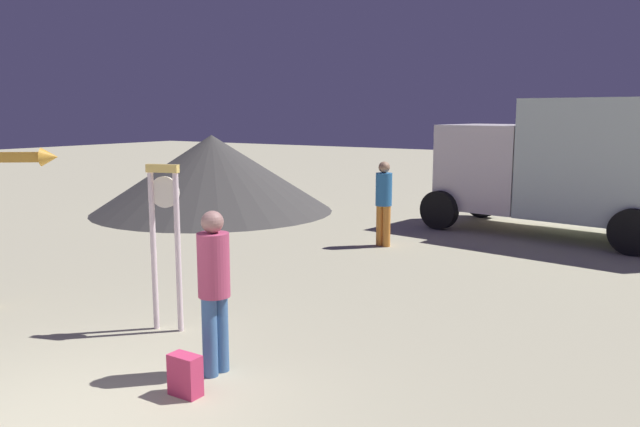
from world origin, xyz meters
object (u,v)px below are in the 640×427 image
(backpack, at_px, (186,375))
(box_truck_near, at_px, (588,164))
(standing_clock, at_px, (165,230))
(person_distant, at_px, (384,199))
(arrow_sign, at_px, (8,192))
(dome_tent, at_px, (212,173))
(person_near_clock, at_px, (214,284))

(backpack, xyz_separation_m, box_truck_near, (1.71, 10.29, 1.41))
(backpack, bearing_deg, standing_clock, 140.96)
(backpack, bearing_deg, person_distant, 102.33)
(arrow_sign, xyz_separation_m, dome_tent, (-3.62, 8.02, -0.58))
(person_distant, distance_m, box_truck_near, 4.56)
(arrow_sign, xyz_separation_m, person_near_clock, (3.91, -0.19, -0.66))
(backpack, bearing_deg, person_near_clock, 100.85)
(standing_clock, distance_m, arrow_sign, 2.56)
(arrow_sign, relative_size, person_near_clock, 1.43)
(box_truck_near, height_order, dome_tent, box_truck_near)
(backpack, bearing_deg, arrow_sign, 169.57)
(arrow_sign, xyz_separation_m, box_truck_near, (5.72, 9.55, -0.01))
(person_distant, xyz_separation_m, dome_tent, (-6.06, 1.57, 0.08))
(standing_clock, relative_size, backpack, 5.12)
(person_near_clock, height_order, person_distant, same)
(standing_clock, relative_size, person_near_clock, 1.21)
(person_near_clock, height_order, box_truck_near, box_truck_near)
(standing_clock, xyz_separation_m, person_near_clock, (1.42, -0.69, -0.30))
(standing_clock, bearing_deg, box_truck_near, 70.33)
(person_near_clock, xyz_separation_m, backpack, (0.10, -0.55, -0.76))
(person_distant, relative_size, dome_tent, 0.26)
(standing_clock, xyz_separation_m, box_truck_near, (3.23, 9.05, 0.34))
(standing_clock, distance_m, dome_tent, 9.69)
(person_near_clock, bearing_deg, arrow_sign, 177.19)
(person_distant, bearing_deg, box_truck_near, 43.39)
(box_truck_near, bearing_deg, person_near_clock, -100.54)
(standing_clock, relative_size, person_distant, 1.21)
(person_distant, xyz_separation_m, box_truck_near, (3.28, 3.10, 0.65))
(standing_clock, xyz_separation_m, arrow_sign, (-2.48, -0.50, 0.36))
(person_near_clock, xyz_separation_m, dome_tent, (-7.53, 8.21, 0.08))
(arrow_sign, distance_m, dome_tent, 8.82)
(dome_tent, bearing_deg, box_truck_near, 9.29)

